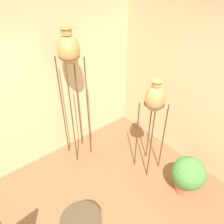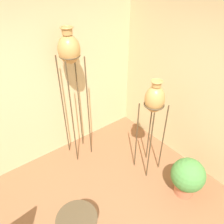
{
  "view_description": "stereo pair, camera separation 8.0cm",
  "coord_description": "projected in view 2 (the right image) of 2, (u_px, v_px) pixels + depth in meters",
  "views": [
    {
      "loc": [
        -0.73,
        -0.89,
        2.88
      ],
      "look_at": [
        1.03,
        1.24,
        1.0
      ],
      "focal_mm": 35.0,
      "sensor_mm": 36.0,
      "label": 1
    },
    {
      "loc": [
        -0.67,
        -0.94,
        2.88
      ],
      "look_at": [
        1.03,
        1.24,
        1.0
      ],
      "focal_mm": 35.0,
      "sensor_mm": 36.0,
      "label": 2
    }
  ],
  "objects": [
    {
      "name": "wall_back",
      "position": [
        20.0,
        91.0,
        3.18
      ],
      "size": [
        8.13,
        0.06,
        2.7
      ],
      "color": "#D1B784",
      "rests_on": "ground_plane"
    },
    {
      "name": "vase_stand_tall",
      "position": [
        69.0,
        53.0,
        3.02
      ],
      "size": [
        0.31,
        0.31,
        2.21
      ],
      "color": "#473823",
      "rests_on": "ground_plane"
    },
    {
      "name": "vase_stand_medium",
      "position": [
        154.0,
        101.0,
        3.02
      ],
      "size": [
        0.31,
        0.31,
        1.62
      ],
      "color": "#473823",
      "rests_on": "ground_plane"
    },
    {
      "name": "potted_plant",
      "position": [
        188.0,
        177.0,
        3.14
      ],
      "size": [
        0.49,
        0.49,
        0.63
      ],
      "color": "#B26647",
      "rests_on": "ground_plane"
    }
  ]
}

